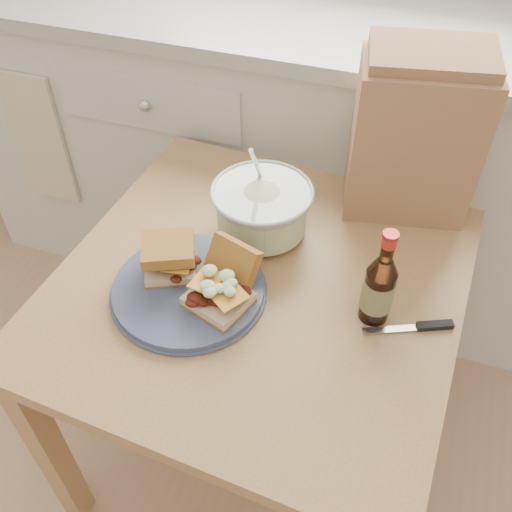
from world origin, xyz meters
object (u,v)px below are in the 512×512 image
(plate, at_px, (189,289))
(paper_bag, at_px, (414,139))
(dining_table, at_px, (258,311))
(beer_bottle, at_px, (379,287))
(coleslaw_bowl, at_px, (262,211))

(plate, height_order, paper_bag, paper_bag)
(dining_table, height_order, paper_bag, paper_bag)
(beer_bottle, relative_size, paper_bag, 0.62)
(plate, relative_size, paper_bag, 0.88)
(coleslaw_bowl, distance_m, beer_bottle, 0.33)
(plate, bearing_deg, coleslaw_bowl, 69.90)
(beer_bottle, xyz_separation_m, paper_bag, (-0.00, 0.37, 0.09))
(plate, height_order, coleslaw_bowl, coleslaw_bowl)
(coleslaw_bowl, bearing_deg, beer_bottle, -30.28)
(plate, bearing_deg, beer_bottle, 9.32)
(coleslaw_bowl, bearing_deg, paper_bag, 35.43)
(dining_table, distance_m, paper_bag, 0.51)
(beer_bottle, height_order, paper_bag, paper_bag)
(coleslaw_bowl, height_order, beer_bottle, coleslaw_bowl)
(plate, relative_size, coleslaw_bowl, 1.37)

